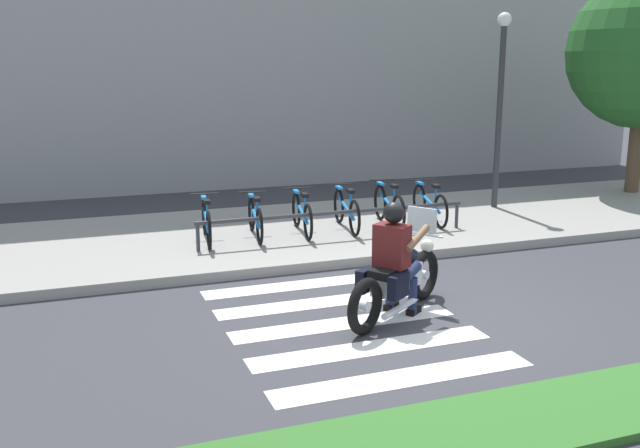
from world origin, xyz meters
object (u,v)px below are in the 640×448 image
Objects in this scene: bicycle_1 at (255,218)px; bicycle_3 at (346,210)px; bicycle_0 at (206,221)px; bicycle_4 at (389,206)px; bike_rack at (336,214)px; rider at (395,251)px; street_lamp at (500,94)px; bicycle_2 at (302,214)px; motorcycle at (398,279)px; bicycle_5 at (430,204)px.

bicycle_3 reaches higher than bicycle_1.
bicycle_0 is 3.34m from bicycle_4.
bicycle_1 reaches higher than bike_rack.
rider is 0.36× the size of street_lamp.
bicycle_4 is 1.37m from bike_rack.
bicycle_0 is (-1.53, 3.91, -0.34)m from rider.
bike_rack is at bearing -156.16° from bicycle_4.
bicycle_3 is at bearing -0.01° from bicycle_2.
bicycle_3 is at bearing -0.01° from bicycle_1.
street_lamp is (5.31, 0.82, 1.97)m from bicycle_1.
motorcycle is 1.15× the size of bicycle_1.
motorcycle is at bearing -134.10° from street_lamp.
bicycle_4 is (1.81, 3.91, -0.32)m from rider.
bike_rack is (0.56, 3.36, -0.27)m from rider.
bicycle_4 is 3.51m from street_lamp.
bicycle_4 is at bearing 23.84° from bike_rack.
rider is 3.99m from bicycle_1.
rider is at bearing -124.04° from bicycle_5.
bicycle_0 is 0.35× the size of bike_rack.
bicycle_1 is at bearing 179.98° from bicycle_4.
bicycle_3 is at bearing 179.95° from bicycle_4.
street_lamp reaches higher than motorcycle.
rider reaches higher than bicycle_0.
street_lamp is (1.97, 0.82, 1.96)m from bicycle_5.
bike_rack is (0.42, -0.55, 0.08)m from bicycle_2.
bicycle_4 reaches higher than bicycle_2.
motorcycle is at bearing 32.44° from rider.
bicycle_1 is at bearing 0.01° from bicycle_0.
rider is at bearing -92.03° from bicycle_2.
rider is 0.88× the size of bicycle_2.
motorcycle is 4.25m from bicycle_4.
bike_rack is at bearing -14.88° from bicycle_0.
motorcycle is at bearing -98.42° from bike_rack.
rider is 4.32m from bicycle_4.
street_lamp reaches higher than bicycle_2.
motorcycle reaches higher than bicycle_0.
bicycle_2 is 0.34× the size of bike_rack.
bicycle_3 is 0.43× the size of street_lamp.
bike_rack is 4.68m from street_lamp.
bicycle_1 is 5.72m from street_lamp.
motorcycle is 1.08× the size of bicycle_3.
bicycle_0 is 0.98× the size of bicycle_4.
bicycle_1 is 3.34m from bicycle_5.
bike_rack is at bearing -53.06° from bicycle_2.
bicycle_5 is at bearing -157.37° from street_lamp.
bicycle_5 is 2.90m from street_lamp.
rider reaches higher than bicycle_2.
bicycle_1 is 1.67m from bicycle_3.
bicycle_1 is 0.40× the size of street_lamp.
bicycle_3 is at bearing -0.01° from bicycle_0.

